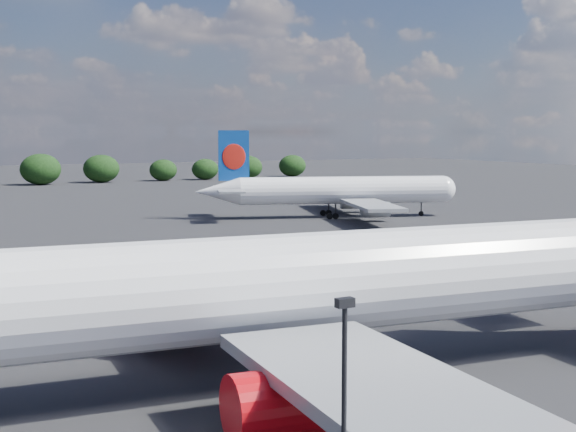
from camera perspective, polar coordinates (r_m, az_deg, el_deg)
name	(u,v)px	position (r m, az deg, el deg)	size (l,w,h in m)	color
qantas_airliner	(335,284)	(44.37, 3.36, -4.86)	(54.05, 51.41, 17.63)	white
china_southern_airliner	(334,191)	(128.79, 3.27, 1.78)	(41.81, 40.14, 13.96)	white
apron_lamp_post	(344,423)	(24.73, 4.00, -14.51)	(0.55, 0.30, 8.87)	black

